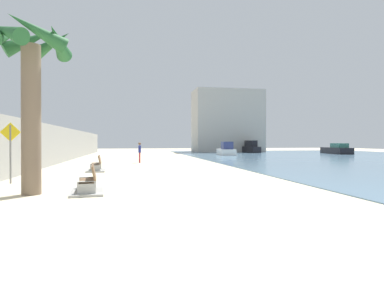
{
  "coord_description": "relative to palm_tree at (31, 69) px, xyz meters",
  "views": [
    {
      "loc": [
        -1.22,
        -9.72,
        1.83
      ],
      "look_at": [
        3.44,
        15.24,
        1.65
      ],
      "focal_mm": 30.51,
      "sensor_mm": 36.0,
      "label": 1
    }
  ],
  "objects": [
    {
      "name": "bench_far",
      "position": [
        1.27,
        8.86,
        -4.12
      ],
      "size": [
        1.21,
        2.16,
        0.98
      ],
      "color": "#9E9E99",
      "rests_on": "ground"
    },
    {
      "name": "ground_plane",
      "position": [
        4.63,
        15.6,
        -4.35
      ],
      "size": [
        120.0,
        120.0,
        0.0
      ],
      "primitive_type": "plane",
      "color": "beige"
    },
    {
      "name": "bench_near",
      "position": [
        1.88,
        0.03,
        -4.12
      ],
      "size": [
        1.3,
        2.2,
        0.98
      ],
      "color": "#9E9E99",
      "rests_on": "ground"
    },
    {
      "name": "person_walking",
      "position": [
        4.12,
        16.45,
        -3.31
      ],
      "size": [
        0.24,
        0.53,
        1.77
      ],
      "color": "#B22D33",
      "rests_on": "ground"
    },
    {
      "name": "seawall",
      "position": [
        -2.87,
        15.6,
        -2.8
      ],
      "size": [
        0.8,
        64.0,
        3.11
      ],
      "primitive_type": "cube",
      "color": "#9E9E99",
      "rests_on": "ground"
    },
    {
      "name": "boat_far_left",
      "position": [
        15.97,
        30.04,
        -3.67
      ],
      "size": [
        2.25,
        4.77,
        1.79
      ],
      "color": "white",
      "rests_on": "water_bay"
    },
    {
      "name": "boat_mid_bay",
      "position": [
        22.67,
        39.4,
        -3.59
      ],
      "size": [
        1.9,
        6.64,
        1.98
      ],
      "color": "black",
      "rests_on": "water_bay"
    },
    {
      "name": "palm_tree",
      "position": [
        0.0,
        0.0,
        0.0
      ],
      "size": [
        2.92,
        3.0,
        6.27
      ],
      "color": "#7A6651",
      "rests_on": "ground"
    },
    {
      "name": "pedestrian_sign",
      "position": [
        -1.79,
        3.35,
        -2.69
      ],
      "size": [
        0.85,
        0.08,
        2.67
      ],
      "color": "slate",
      "rests_on": "ground"
    },
    {
      "name": "boat_distant",
      "position": [
        33.37,
        31.42,
        -3.72
      ],
      "size": [
        3.13,
        6.97,
        1.56
      ],
      "color": "black",
      "rests_on": "water_bay"
    },
    {
      "name": "harbor_building",
      "position": [
        20.22,
        43.6,
        1.09
      ],
      "size": [
        12.0,
        6.0,
        10.88
      ],
      "primitive_type": "cube",
      "color": "#ADAAA3",
      "rests_on": "ground"
    }
  ]
}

